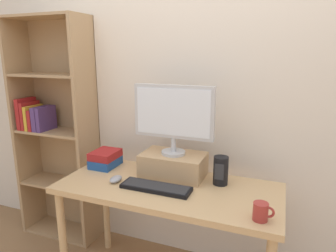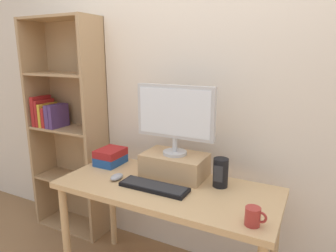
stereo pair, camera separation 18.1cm
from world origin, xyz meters
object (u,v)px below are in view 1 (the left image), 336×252
(desk, at_px, (168,199))
(book_stack, at_px, (105,159))
(coffee_mug, at_px, (261,212))
(computer_mouse, at_px, (116,179))
(bookshelf_unit, at_px, (55,129))
(riser_box, at_px, (173,165))
(keyboard, at_px, (156,187))
(desk_speaker, at_px, (221,171))
(computer_monitor, at_px, (173,115))

(desk, relative_size, book_stack, 6.43)
(desk, bearing_deg, coffee_mug, -19.74)
(computer_mouse, relative_size, book_stack, 0.50)
(bookshelf_unit, relative_size, riser_box, 4.43)
(keyboard, bearing_deg, book_stack, 156.22)
(riser_box, xyz_separation_m, computer_mouse, (-0.30, -0.23, -0.06))
(desk, height_order, riser_box, riser_box)
(keyboard, xyz_separation_m, desk_speaker, (0.34, 0.21, 0.08))
(desk_speaker, bearing_deg, book_stack, 179.90)
(desk, distance_m, desk_speaker, 0.37)
(computer_monitor, relative_size, book_stack, 2.51)
(desk, xyz_separation_m, coffee_mug, (0.56, -0.20, 0.14))
(riser_box, height_order, book_stack, riser_box)
(keyboard, xyz_separation_m, book_stack, (-0.49, 0.21, 0.04))
(computer_monitor, relative_size, computer_mouse, 5.08)
(riser_box, bearing_deg, desk, -81.48)
(riser_box, xyz_separation_m, coffee_mug, (0.59, -0.36, -0.03))
(computer_monitor, distance_m, computer_mouse, 0.54)
(book_stack, bearing_deg, bookshelf_unit, 162.85)
(book_stack, relative_size, coffee_mug, 2.04)
(riser_box, relative_size, computer_mouse, 3.96)
(riser_box, bearing_deg, computer_monitor, -90.00)
(desk_speaker, bearing_deg, keyboard, -147.91)
(bookshelf_unit, distance_m, computer_monitor, 1.15)
(bookshelf_unit, relative_size, computer_monitor, 3.46)
(computer_mouse, height_order, desk_speaker, desk_speaker)
(bookshelf_unit, bearing_deg, desk_speaker, -7.44)
(desk, distance_m, coffee_mug, 0.61)
(riser_box, distance_m, computer_mouse, 0.38)
(coffee_mug, bearing_deg, riser_box, 148.20)
(bookshelf_unit, height_order, riser_box, bookshelf_unit)
(computer_monitor, bearing_deg, coffee_mug, -31.69)
(computer_monitor, height_order, keyboard, computer_monitor)
(riser_box, bearing_deg, computer_mouse, -142.58)
(riser_box, height_order, keyboard, riser_box)
(desk, distance_m, riser_box, 0.23)
(desk, relative_size, bookshelf_unit, 0.74)
(desk, xyz_separation_m, desk_speaker, (0.29, 0.14, 0.18))
(desk, relative_size, riser_box, 3.28)
(computer_mouse, bearing_deg, desk, 11.89)
(computer_monitor, distance_m, keyboard, 0.46)
(riser_box, relative_size, desk_speaker, 2.33)
(bookshelf_unit, distance_m, computer_mouse, 0.91)
(bookshelf_unit, bearing_deg, computer_monitor, -8.45)
(desk, distance_m, keyboard, 0.14)
(computer_mouse, bearing_deg, keyboard, -1.33)
(riser_box, xyz_separation_m, book_stack, (-0.51, -0.02, -0.02))
(bookshelf_unit, height_order, computer_mouse, bookshelf_unit)
(computer_monitor, xyz_separation_m, computer_mouse, (-0.30, -0.23, -0.39))
(computer_monitor, bearing_deg, desk, -81.40)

